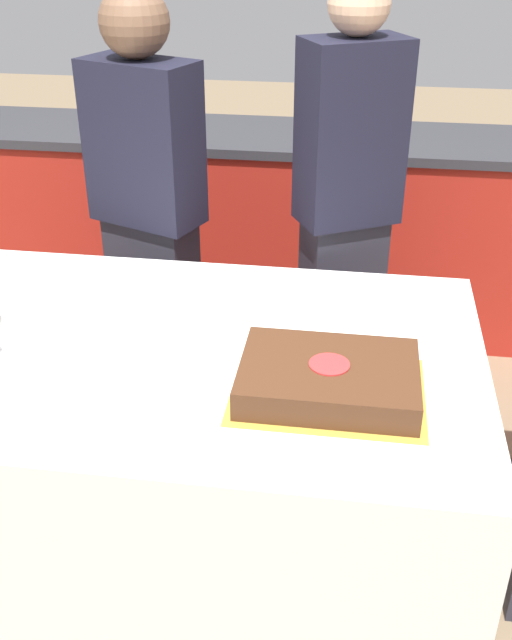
{
  "coord_description": "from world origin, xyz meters",
  "views": [
    {
      "loc": [
        0.45,
        -1.7,
        1.85
      ],
      "look_at": [
        0.2,
        0.0,
        0.87
      ],
      "focal_mm": 42.0,
      "sensor_mm": 36.0,
      "label": 1
    }
  ],
  "objects": [
    {
      "name": "ground_plane",
      "position": [
        0.0,
        0.0,
        0.0
      ],
      "size": [
        14.0,
        14.0,
        0.0
      ],
      "primitive_type": "plane",
      "color": "#7A664C"
    },
    {
      "name": "back_counter",
      "position": [
        0.0,
        1.61,
        0.46
      ],
      "size": [
        4.4,
        0.58,
        0.92
      ],
      "color": "#A82319",
      "rests_on": "ground_plane"
    },
    {
      "name": "dining_table",
      "position": [
        0.0,
        0.0,
        0.38
      ],
      "size": [
        1.65,
        1.08,
        0.77
      ],
      "color": "silver",
      "rests_on": "ground_plane"
    },
    {
      "name": "cake",
      "position": [
        0.41,
        -0.16,
        0.81
      ],
      "size": [
        0.48,
        0.36,
        0.08
      ],
      "color": "gold",
      "rests_on": "dining_table"
    },
    {
      "name": "side_plate_near_cake",
      "position": [
        0.41,
        0.15,
        0.77
      ],
      "size": [
        0.2,
        0.2,
        0.0
      ],
      "color": "white",
      "rests_on": "dining_table"
    },
    {
      "name": "person_cutting_cake",
      "position": [
        0.41,
        0.76,
        0.87
      ],
      "size": [
        0.38,
        0.33,
        1.66
      ],
      "rotation": [
        0.0,
        0.0,
        -2.65
      ],
      "color": "#282833",
      "rests_on": "ground_plane"
    },
    {
      "name": "person_standing_back",
      "position": [
        -0.3,
        0.76,
        0.85
      ],
      "size": [
        0.44,
        0.33,
        1.61
      ],
      "rotation": [
        0.0,
        0.0,
        2.77
      ],
      "color": "#282833",
      "rests_on": "ground_plane"
    }
  ]
}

